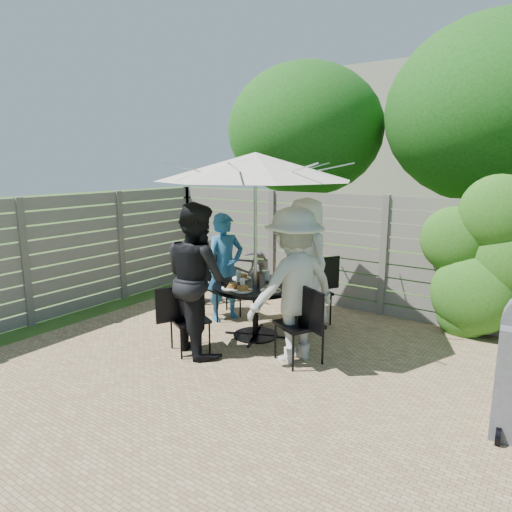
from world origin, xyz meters
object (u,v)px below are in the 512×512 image
Objects in this scene: person_left at (225,268)px; plate_front at (232,287)px; umbrella at (255,167)px; patio_table at (255,301)px; chair_left at (221,299)px; syrup_jug at (256,277)px; glass_left at (239,276)px; plate_right at (271,289)px; chair_back at (312,305)px; glass_front at (243,284)px; chair_right at (299,340)px; person_front at (198,278)px; plate_left at (242,277)px; plate_extra at (243,289)px; plate_back at (278,279)px; glass_back at (267,275)px; person_back at (305,263)px; bicycle at (243,268)px; glass_right at (273,283)px; person_right at (293,286)px; coffee_cup at (273,279)px; chair_front at (189,333)px.

plate_front is at bearing -113.45° from person_left.
umbrella is 1.55m from plate_front.
person_left is at bearing 157.24° from patio_table.
syrup_jug is (0.86, -0.30, 0.53)m from chair_left.
umbrella reaches higher than glass_left.
glass_left is (-0.61, 0.14, 0.05)m from plate_right.
chair_back reaches higher than glass_front.
umbrella is 2.20m from chair_left.
patio_table is at bearing 5.11° from chair_right.
person_front reaches higher than plate_front.
plate_left is (-0.71, -0.75, 0.46)m from chair_back.
plate_back is at bearing 82.50° from plate_extra.
chair_right is 6.86× the size of glass_front.
syrup_jug reaches higher than glass_left.
glass_back is at bearing 128.06° from plate_right.
person_back is (0.32, 0.77, 0.41)m from patio_table.
plate_extra is at bearing -33.93° from bicycle.
glass_left is 0.25m from syrup_jug.
glass_right is at bearing -0.76° from umbrella.
patio_table is 0.80× the size of person_right.
plate_back and plate_left have the same top height.
person_front reaches higher than glass_right.
plate_front is 1.62× the size of syrup_jug.
coffee_cup is at bearing 42.80° from umbrella.
plate_left is 0.15m from glass_left.
plate_back is 1.00× the size of plate_front.
coffee_cup is at bearing -95.44° from person_front.
glass_front is (-0.77, 0.04, -0.11)m from person_right.
person_back is 13.20× the size of glass_right.
chair_left reaches higher than glass_front.
coffee_cup is (0.13, 0.51, 0.04)m from plate_extra.
bicycle reaches higher than plate_back.
bicycle is at bearing -79.23° from chair_back.
plate_extra is 1.71× the size of glass_left.
person_front is 2.44m from bicycle.
person_back is 0.93× the size of bicycle.
person_front is 0.59m from plate_extra.
person_front is at bearing -131.52° from plate_extra.
person_left is 0.86× the size of person_front.
chair_right reaches higher than syrup_jug.
umbrella is 1.58m from person_right.
person_back is 1.01× the size of person_right.
chair_front is 5.43× the size of syrup_jug.
chair_right is at bearing -139.38° from person_front.
plate_right is (0.19, -0.47, 0.00)m from plate_back.
plate_front is 2.12m from bicycle.
plate_right is at bearing -29.55° from syrup_jug.
chair_right is at bearing -6.07° from glass_front.
plate_back is 1.00× the size of plate_left.
plate_left and plate_extra have the same top height.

